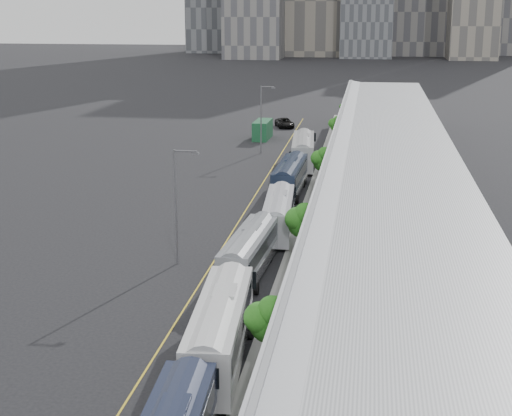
% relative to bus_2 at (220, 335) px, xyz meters
% --- Properties ---
extents(sidewalk, '(10.00, 170.00, 0.12)m').
position_rel_bus_2_xyz_m(sidewalk, '(6.49, 21.49, -1.59)').
color(sidewalk, gray).
rests_on(sidewalk, ground).
extents(lane_line, '(0.12, 160.00, 0.02)m').
position_rel_bus_2_xyz_m(lane_line, '(-4.01, 21.49, -1.64)').
color(lane_line, gold).
rests_on(lane_line, ground).
extents(depot, '(12.45, 160.40, 7.20)m').
position_rel_bus_2_xyz_m(depot, '(10.48, 21.49, 1.86)').
color(depot, gray).
rests_on(depot, ground).
extents(bus_2, '(3.59, 13.54, 3.91)m').
position_rel_bus_2_xyz_m(bus_2, '(0.00, 0.00, 0.00)').
color(bus_2, silver).
rests_on(bus_2, ground).
extents(bus_3, '(3.14, 12.10, 3.50)m').
position_rel_bus_2_xyz_m(bus_3, '(-0.66, 15.44, -0.18)').
color(bus_3, gray).
rests_on(bus_3, ground).
extents(bus_4, '(3.19, 12.14, 3.51)m').
position_rel_bus_2_xyz_m(bus_4, '(0.24, 27.00, -0.17)').
color(bus_4, silver).
rests_on(bus_4, ground).
extents(bus_5, '(2.86, 12.61, 3.67)m').
position_rel_bus_2_xyz_m(bus_5, '(-0.33, 42.55, -0.10)').
color(bus_5, '#172134').
rests_on(bus_5, ground).
extents(bus_6, '(3.66, 13.58, 3.92)m').
position_rel_bus_2_xyz_m(bus_6, '(-0.22, 57.92, 0.00)').
color(bus_6, '#B4B4B6').
rests_on(bus_6, ground).
extents(tree_1, '(2.34, 2.34, 4.94)m').
position_rel_bus_2_xyz_m(tree_1, '(3.12, -1.79, 2.10)').
color(tree_1, black).
rests_on(tree_1, ground).
extents(tree_2, '(2.63, 2.63, 4.49)m').
position_rel_bus_2_xyz_m(tree_2, '(2.98, 20.97, 1.51)').
color(tree_2, black).
rests_on(tree_2, ground).
extents(tree_3, '(2.35, 2.35, 4.79)m').
position_rel_bus_2_xyz_m(tree_3, '(3.12, 45.09, 1.95)').
color(tree_3, black).
rests_on(tree_3, ground).
extents(tree_4, '(1.92, 1.92, 4.31)m').
position_rel_bus_2_xyz_m(tree_4, '(3.33, 73.43, 1.67)').
color(tree_4, black).
rests_on(tree_4, ground).
extents(tree_5, '(1.13, 1.13, 3.62)m').
position_rel_bus_2_xyz_m(tree_5, '(3.73, 94.73, 1.31)').
color(tree_5, black).
rests_on(tree_5, ground).
extents(street_lamp_near, '(2.04, 0.22, 9.35)m').
position_rel_bus_2_xyz_m(street_lamp_near, '(-6.63, 17.10, 3.72)').
color(street_lamp_near, '#59595E').
rests_on(street_lamp_near, ground).
extents(street_lamp_far, '(2.04, 0.22, 9.43)m').
position_rel_bus_2_xyz_m(street_lamp_far, '(-6.68, 66.17, 3.76)').
color(street_lamp_far, '#59595E').
rests_on(street_lamp_far, ground).
extents(shipping_container, '(2.44, 6.52, 2.85)m').
position_rel_bus_2_xyz_m(shipping_container, '(-8.32, 78.31, -0.23)').
color(shipping_container, '#154628').
rests_on(shipping_container, ground).
extents(suv, '(4.19, 6.10, 1.55)m').
position_rel_bus_2_xyz_m(suv, '(-6.23, 90.67, -0.88)').
color(suv, black).
rests_on(suv, ground).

